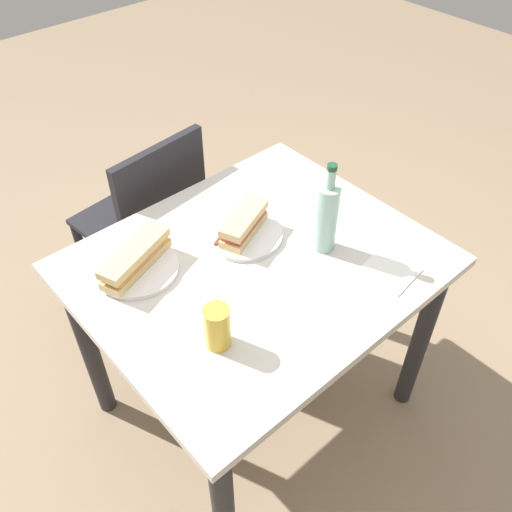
% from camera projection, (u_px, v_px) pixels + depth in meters
% --- Properties ---
extents(ground_plane, '(8.00, 8.00, 0.00)m').
position_uv_depth(ground_plane, '(256.00, 400.00, 2.09)').
color(ground_plane, '#8C755B').
extents(dining_table, '(0.98, 0.84, 0.74)m').
position_uv_depth(dining_table, '(256.00, 290.00, 1.67)').
color(dining_table, beige).
rests_on(dining_table, ground).
extents(chair_far, '(0.44, 0.44, 0.87)m').
position_uv_depth(chair_far, '(151.00, 221.00, 2.09)').
color(chair_far, black).
rests_on(chair_far, ground).
extents(plate_near, '(0.24, 0.24, 0.01)m').
position_uv_depth(plate_near, '(244.00, 234.00, 1.66)').
color(plate_near, white).
rests_on(plate_near, dining_table).
extents(baguette_sandwich_near, '(0.20, 0.14, 0.07)m').
position_uv_depth(baguette_sandwich_near, '(244.00, 224.00, 1.63)').
color(baguette_sandwich_near, '#DBB77A').
rests_on(baguette_sandwich_near, plate_near).
extents(knife_near, '(0.17, 0.09, 0.01)m').
position_uv_depth(knife_near, '(227.00, 229.00, 1.66)').
color(knife_near, silver).
rests_on(knife_near, plate_near).
extents(plate_far, '(0.24, 0.24, 0.01)m').
position_uv_depth(plate_far, '(138.00, 268.00, 1.55)').
color(plate_far, white).
rests_on(plate_far, dining_table).
extents(baguette_sandwich_far, '(0.25, 0.15, 0.07)m').
position_uv_depth(baguette_sandwich_far, '(135.00, 258.00, 1.52)').
color(baguette_sandwich_far, '#DBB77A').
rests_on(baguette_sandwich_far, plate_far).
extents(knife_far, '(0.17, 0.07, 0.01)m').
position_uv_depth(knife_far, '(120.00, 262.00, 1.55)').
color(knife_far, silver).
rests_on(knife_far, plate_far).
extents(water_bottle, '(0.06, 0.06, 0.29)m').
position_uv_depth(water_bottle, '(327.00, 217.00, 1.55)').
color(water_bottle, '#99C6B7').
rests_on(water_bottle, dining_table).
extents(beer_glass, '(0.07, 0.07, 0.12)m').
position_uv_depth(beer_glass, '(217.00, 327.00, 1.33)').
color(beer_glass, gold).
rests_on(beer_glass, dining_table).
extents(paper_napkin, '(0.16, 0.16, 0.00)m').
position_uv_depth(paper_napkin, '(389.00, 271.00, 1.55)').
color(paper_napkin, white).
rests_on(paper_napkin, dining_table).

